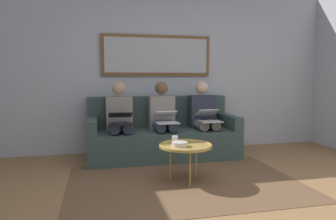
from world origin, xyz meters
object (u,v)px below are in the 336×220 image
Objects in this scene: framed_mirror at (157,55)px; person_middle at (163,117)px; couch at (162,136)px; cup at (175,140)px; bowl at (180,144)px; coffee_table at (186,146)px; laptop_silver at (209,116)px; laptop_black at (121,119)px; person_left at (203,116)px; person_right at (120,118)px; laptop_white at (166,118)px.

framed_mirror reaches higher than person_middle.
couch is 0.31m from person_middle.
bowl is (-0.01, 0.16, -0.02)m from cup.
couch reaches higher than coffee_table.
laptop_silver reaches higher than coffee_table.
framed_mirror reaches higher than laptop_black.
person_left reaches higher than laptop_silver.
laptop_black is at bearing 47.11° from framed_mirror.
couch is 1.29m from bowl.
person_middle is (0.00, 0.46, -0.94)m from framed_mirror.
bowl is 1.35m from person_right.
laptop_silver is (-0.62, -0.92, 0.21)m from coffee_table.
bowl is at bearing 54.49° from laptop_silver.
coffee_table is at bearing 61.76° from person_left.
cup is at bearing 55.72° from person_left.
laptop_white is at bearing -93.80° from bowl.
person_left and person_middle have the same top height.
laptop_silver is at bearing -179.52° from laptop_white.
cup is at bearing -85.56° from bowl.
person_left and person_right have the same top height.
coffee_table is 3.44× the size of bowl.
bowl is 0.15× the size of person_left.
coffee_table is 1.62× the size of laptop_black.
couch is 24.44× the size of cup.
person_left is 2.98× the size of laptop_white.
cup is 1.20m from person_right.
person_middle is (-0.08, -1.05, 0.13)m from cup.
couch is 12.46× the size of bowl.
coffee_table is at bearing 125.87° from laptop_black.
person_left is at bearing -169.72° from laptop_black.
framed_mirror is 19.59× the size of cup.
coffee_table is 1.13m from laptop_silver.
laptop_white reaches higher than cup.
person_middle is at bearing -88.86° from coffee_table.
cup is at bearing 86.03° from couch.
cup is at bearing 84.60° from laptop_white.
person_right is (0.57, -1.21, 0.15)m from bowl.
bowl is 0.15× the size of person_middle.
laptop_black is at bearing 19.94° from person_middle.
person_right is at bearing 35.53° from framed_mirror.
laptop_black is (0.64, 0.00, -0.00)m from laptop_white.
person_middle is 3.03× the size of laptop_black.
cup is 0.08× the size of person_left.
bowl is (0.09, 0.06, 0.04)m from coffee_table.
person_middle is at bearing -93.08° from bowl.
person_left is at bearing -124.28° from cup.
person_right is (0.64, 0.00, 0.00)m from person_middle.
bowl is 0.15× the size of person_right.
person_middle reaches higher than cup.
framed_mirror is 1.05m from person_middle.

